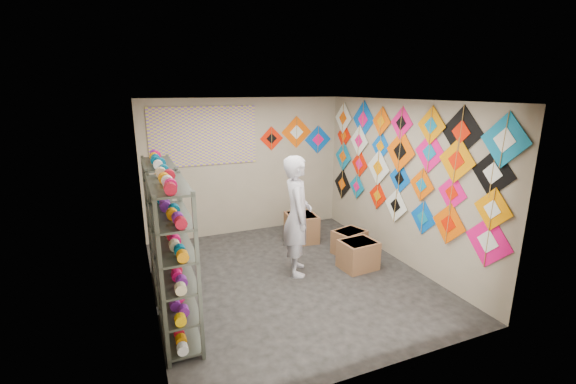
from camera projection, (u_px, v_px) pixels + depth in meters
name	position (u px, v px, depth m)	size (l,w,h in m)	color
ground	(290.00, 277.00, 6.03)	(4.50, 4.50, 0.00)	black
room_walls	(290.00, 175.00, 5.61)	(4.50, 4.50, 4.50)	tan
shelf_rack_front	(175.00, 262.00, 4.37)	(0.40, 1.10, 1.90)	#4C5147
shelf_rack_back	(163.00, 226.00, 5.52)	(0.40, 1.10, 1.90)	#4C5147
string_spools	(168.00, 235.00, 4.92)	(0.12, 2.36, 0.12)	#F60B62
kite_wall_display	(403.00, 164.00, 6.28)	(0.06, 4.36, 2.07)	#EF0B6C
back_wall_kites	(299.00, 136.00, 7.96)	(1.60, 0.02, 0.81)	#EC1A00
poster	(204.00, 136.00, 7.20)	(2.00, 0.01, 1.10)	#7750AF
shopkeeper	(297.00, 216.00, 5.98)	(0.65, 0.80, 1.90)	silver
carton_a	(358.00, 255.00, 6.29)	(0.56, 0.47, 0.47)	brown
carton_b	(349.00, 242.00, 6.86)	(0.52, 0.43, 0.43)	brown
carton_c	(301.00, 227.00, 7.44)	(0.55, 0.60, 0.53)	brown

